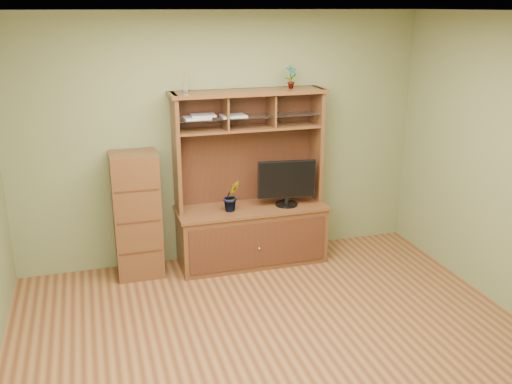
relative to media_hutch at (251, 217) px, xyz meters
name	(u,v)px	position (x,y,z in m)	size (l,w,h in m)	color
room	(283,195)	(-0.25, -1.73, 0.83)	(4.54, 4.04, 2.74)	#552E18
media_hutch	(251,217)	(0.00, 0.00, 0.00)	(1.66, 0.61, 1.90)	#4F2B16
monitor	(287,182)	(0.38, -0.08, 0.39)	(0.64, 0.24, 0.50)	black
orchid_plant	(232,196)	(-0.24, -0.08, 0.29)	(0.18, 0.15, 0.33)	#2F531C
top_plant	(291,77)	(0.46, 0.08, 1.50)	(0.13, 0.09, 0.25)	#315E21
reed_diffuser	(185,82)	(-0.66, 0.08, 1.48)	(0.05, 0.05, 0.27)	silver
magazines	(211,116)	(-0.41, 0.08, 1.13)	(0.67, 0.23, 0.04)	#A9AAAE
side_cabinet	(137,215)	(-1.23, 0.04, 0.14)	(0.47, 0.43, 1.33)	#4F2B16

